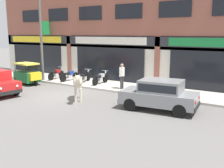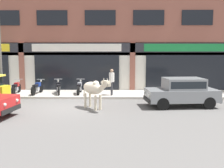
# 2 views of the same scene
# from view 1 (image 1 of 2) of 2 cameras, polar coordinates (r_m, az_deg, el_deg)

# --- Properties ---
(ground_plane) EXTENTS (90.00, 90.00, 0.00)m
(ground_plane) POSITION_cam_1_polar(r_m,az_deg,el_deg) (15.72, -10.98, -2.39)
(ground_plane) COLOR #605E5B
(sidewalk) EXTENTS (19.00, 2.94, 0.13)m
(sidewalk) POSITION_cam_1_polar(r_m,az_deg,el_deg) (18.48, -3.20, 0.02)
(sidewalk) COLOR #B7AFA3
(sidewalk) RESTS_ON ground
(shop_building) EXTENTS (23.00, 1.40, 8.42)m
(shop_building) POSITION_cam_1_polar(r_m,az_deg,el_deg) (19.57, -0.33, 12.19)
(shop_building) COLOR #8E5142
(shop_building) RESTS_ON ground
(cow) EXTENTS (1.57, 1.77, 1.61)m
(cow) POSITION_cam_1_polar(r_m,az_deg,el_deg) (14.16, -7.45, 0.40)
(cow) COLOR beige
(cow) RESTS_ON ground
(car_0) EXTENTS (3.72, 1.94, 1.46)m
(car_0) POSITION_cam_1_polar(r_m,az_deg,el_deg) (12.48, 10.33, -2.03)
(car_0) COLOR black
(car_0) RESTS_ON ground
(auto_rickshaw) EXTENTS (2.06, 1.36, 1.52)m
(auto_rickshaw) POSITION_cam_1_polar(r_m,az_deg,el_deg) (19.44, -17.83, 1.83)
(auto_rickshaw) COLOR black
(auto_rickshaw) RESTS_ON ground
(motorcycle_0) EXTENTS (0.52, 1.81, 0.88)m
(motorcycle_0) POSITION_cam_1_polar(r_m,az_deg,el_deg) (20.42, -12.03, 2.14)
(motorcycle_0) COLOR black
(motorcycle_0) RESTS_ON sidewalk
(motorcycle_1) EXTENTS (0.52, 1.81, 0.88)m
(motorcycle_1) POSITION_cam_1_polar(r_m,az_deg,el_deg) (19.51, -9.23, 1.84)
(motorcycle_1) COLOR black
(motorcycle_1) RESTS_ON sidewalk
(motorcycle_2) EXTENTS (0.66, 1.78, 0.88)m
(motorcycle_2) POSITION_cam_1_polar(r_m,az_deg,el_deg) (18.78, -5.96, 1.56)
(motorcycle_2) COLOR black
(motorcycle_2) RESTS_ON sidewalk
(motorcycle_3) EXTENTS (0.52, 1.81, 0.88)m
(motorcycle_3) POSITION_cam_1_polar(r_m,az_deg,el_deg) (18.04, -2.54, 1.22)
(motorcycle_3) COLOR black
(motorcycle_3) RESTS_ON sidewalk
(pedestrian) EXTENTS (0.32, 0.50, 1.60)m
(pedestrian) POSITION_cam_1_polar(r_m,az_deg,el_deg) (16.35, 2.17, 2.32)
(pedestrian) COLOR #2D2D33
(pedestrian) RESTS_ON sidewalk
(utility_pole) EXTENTS (0.18, 0.18, 6.45)m
(utility_pole) POSITION_cam_1_polar(r_m,az_deg,el_deg) (20.02, -15.18, 10.00)
(utility_pole) COLOR #595651
(utility_pole) RESTS_ON sidewalk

